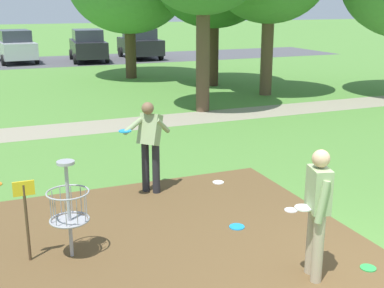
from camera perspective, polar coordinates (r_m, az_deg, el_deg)
dirt_tee_pad at (r=7.66m, az=-2.07°, el=-10.75°), size 5.39×5.12×0.01m
disc_golf_basket at (r=7.11m, az=-14.22°, el=-6.80°), size 0.98×0.58×1.39m
player_foreground_watching at (r=6.50m, az=13.93°, el=-6.93°), size 0.44×0.49×1.71m
player_throwing at (r=9.19m, az=-4.80°, el=0.33°), size 1.09×0.65×1.71m
frisbee_by_tee at (r=7.31m, az=19.22°, el=-13.06°), size 0.21×0.21×0.02m
frisbee_mid_grass at (r=9.94m, az=2.98°, el=-4.34°), size 0.22×0.22×0.02m
frisbee_far_right at (r=8.82m, az=11.08°, el=-7.32°), size 0.22×0.22×0.02m
frisbee_scattered_a at (r=8.08m, az=5.07°, el=-9.28°), size 0.24×0.24×0.02m
parking_lot_strip at (r=31.41m, az=-14.65°, el=9.03°), size 36.00×6.00×0.01m
parked_car_center_left at (r=31.35m, az=-19.26°, el=10.35°), size 2.23×4.33×1.84m
parked_car_center_right at (r=30.85m, az=-11.64°, el=10.82°), size 2.23×4.33×1.84m
parked_car_rightmost at (r=32.02m, az=-5.90°, el=11.23°), size 2.03×4.23×1.84m
gravel_path at (r=14.91m, az=-5.44°, el=2.44°), size 40.00×1.58×0.00m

